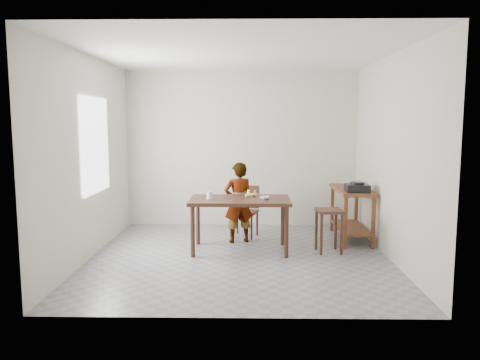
{
  "coord_description": "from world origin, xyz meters",
  "views": [
    {
      "loc": [
        0.12,
        -6.17,
        1.82
      ],
      "look_at": [
        0.0,
        0.4,
        1.0
      ],
      "focal_mm": 35.0,
      "sensor_mm": 36.0,
      "label": 1
    }
  ],
  "objects_px": {
    "dining_table": "(240,225)",
    "stool": "(329,231)",
    "dining_chair": "(244,212)",
    "prep_counter": "(351,214)",
    "child": "(238,202)"
  },
  "relations": [
    {
      "from": "prep_counter",
      "to": "child",
      "type": "distance_m",
      "value": 1.78
    },
    {
      "from": "child",
      "to": "dining_chair",
      "type": "relative_size",
      "value": 1.52
    },
    {
      "from": "prep_counter",
      "to": "dining_chair",
      "type": "xyz_separation_m",
      "value": [
        -1.66,
        0.12,
        0.0
      ]
    },
    {
      "from": "child",
      "to": "dining_chair",
      "type": "distance_m",
      "value": 0.4
    },
    {
      "from": "dining_table",
      "to": "stool",
      "type": "xyz_separation_m",
      "value": [
        1.25,
        -0.05,
        -0.07
      ]
    },
    {
      "from": "stool",
      "to": "dining_chair",
      "type": "bearing_deg",
      "value": 143.9
    },
    {
      "from": "dining_table",
      "to": "child",
      "type": "bearing_deg",
      "value": 93.6
    },
    {
      "from": "prep_counter",
      "to": "child",
      "type": "xyz_separation_m",
      "value": [
        -1.75,
        -0.21,
        0.21
      ]
    },
    {
      "from": "dining_chair",
      "to": "stool",
      "type": "xyz_separation_m",
      "value": [
        1.19,
        -0.87,
        -0.1
      ]
    },
    {
      "from": "dining_table",
      "to": "prep_counter",
      "type": "height_order",
      "value": "prep_counter"
    },
    {
      "from": "dining_chair",
      "to": "dining_table",
      "type": "bearing_deg",
      "value": -77.45
    },
    {
      "from": "prep_counter",
      "to": "dining_chair",
      "type": "distance_m",
      "value": 1.67
    },
    {
      "from": "dining_chair",
      "to": "stool",
      "type": "distance_m",
      "value": 1.48
    },
    {
      "from": "stool",
      "to": "dining_table",
      "type": "bearing_deg",
      "value": 177.85
    },
    {
      "from": "dining_table",
      "to": "prep_counter",
      "type": "bearing_deg",
      "value": 22.15
    }
  ]
}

